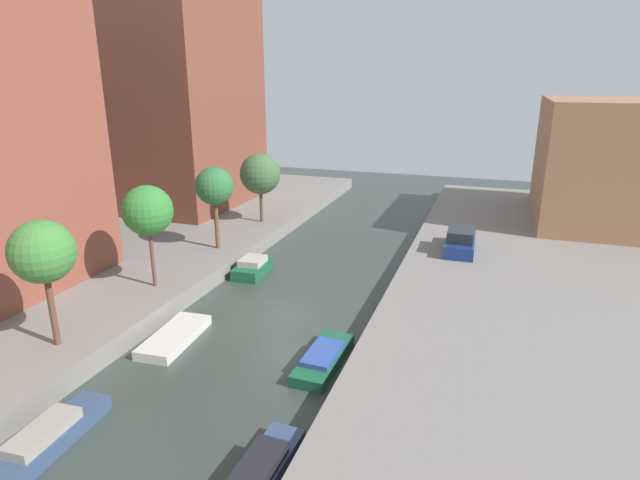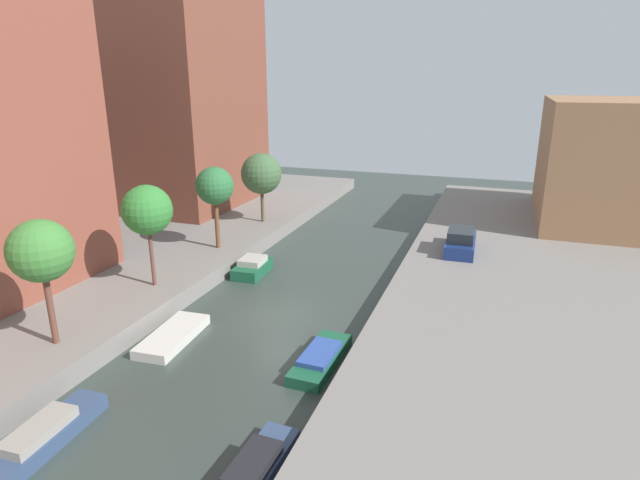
% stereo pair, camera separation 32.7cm
% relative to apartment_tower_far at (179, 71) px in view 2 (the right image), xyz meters
% --- Properties ---
extents(ground_plane, '(84.00, 84.00, 0.00)m').
position_rel_apartment_tower_far_xyz_m(ground_plane, '(16.00, -16.73, -12.13)').
color(ground_plane, '#333D38').
extents(quay_left, '(20.00, 64.00, 1.00)m').
position_rel_apartment_tower_far_xyz_m(quay_left, '(1.00, -16.73, -11.63)').
color(quay_left, gray).
rests_on(quay_left, ground_plane).
extents(quay_right, '(20.00, 64.00, 1.00)m').
position_rel_apartment_tower_far_xyz_m(quay_right, '(31.00, -16.73, -11.63)').
color(quay_right, gray).
rests_on(quay_right, ground_plane).
extents(apartment_tower_far, '(10.00, 12.70, 22.25)m').
position_rel_apartment_tower_far_xyz_m(apartment_tower_far, '(0.00, 0.00, 0.00)').
color(apartment_tower_far, brown).
rests_on(apartment_tower_far, quay_left).
extents(low_block_right, '(10.00, 13.33, 9.16)m').
position_rel_apartment_tower_far_xyz_m(low_block_right, '(34.00, 5.11, -6.54)').
color(low_block_right, '#9E704C').
rests_on(low_block_right, quay_right).
extents(street_tree_1, '(2.57, 2.57, 5.39)m').
position_rel_apartment_tower_far_xyz_m(street_tree_1, '(9.06, -24.07, -7.05)').
color(street_tree_1, brown).
rests_on(street_tree_1, quay_left).
extents(street_tree_2, '(2.61, 2.61, 5.48)m').
position_rel_apartment_tower_far_xyz_m(street_tree_2, '(9.06, -17.33, -6.98)').
color(street_tree_2, brown).
rests_on(street_tree_2, quay_left).
extents(street_tree_3, '(2.42, 2.42, 5.33)m').
position_rel_apartment_tower_far_xyz_m(street_tree_3, '(9.06, -10.57, -7.05)').
color(street_tree_3, brown).
rests_on(street_tree_3, quay_left).
extents(street_tree_4, '(3.07, 3.07, 5.27)m').
position_rel_apartment_tower_far_xyz_m(street_tree_4, '(9.06, -3.78, -7.41)').
color(street_tree_4, brown).
rests_on(street_tree_4, quay_left).
extents(parked_car, '(1.92, 4.41, 1.53)m').
position_rel_apartment_tower_far_xyz_m(parked_car, '(24.12, -6.07, -10.49)').
color(parked_car, navy).
rests_on(parked_car, quay_right).
extents(moored_boat_left_1, '(1.48, 4.63, 0.92)m').
position_rel_apartment_tower_far_xyz_m(moored_boat_left_1, '(12.71, -28.25, -11.74)').
color(moored_boat_left_1, '#33476B').
rests_on(moored_boat_left_1, ground_plane).
extents(moored_boat_left_2, '(1.98, 4.28, 0.45)m').
position_rel_apartment_tower_far_xyz_m(moored_boat_left_2, '(12.47, -20.73, -11.90)').
color(moored_boat_left_2, beige).
rests_on(moored_boat_left_2, ground_plane).
extents(moored_boat_left_3, '(1.79, 3.12, 1.05)m').
position_rel_apartment_tower_far_xyz_m(moored_boat_left_3, '(12.14, -11.82, -11.68)').
color(moored_boat_left_3, '#195638').
rests_on(moored_boat_left_3, ground_plane).
extents(moored_boat_right_1, '(1.32, 3.90, 0.86)m').
position_rel_apartment_tower_far_xyz_m(moored_boat_right_1, '(19.98, -27.26, -11.77)').
color(moored_boat_right_1, '#33476B').
rests_on(moored_boat_right_1, ground_plane).
extents(moored_boat_right_2, '(1.57, 4.31, 0.71)m').
position_rel_apartment_tower_far_xyz_m(moored_boat_right_2, '(19.67, -20.44, -11.82)').
color(moored_boat_right_2, '#195638').
rests_on(moored_boat_right_2, ground_plane).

